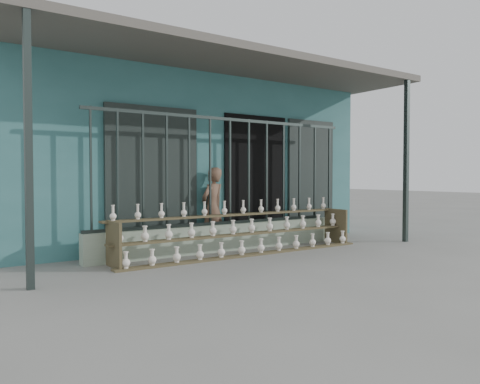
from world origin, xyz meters
TOP-DOWN VIEW (x-y plane):
  - ground at (0.00, 0.00)m, footprint 60.00×60.00m
  - workshop_building at (0.00, 4.23)m, footprint 7.40×6.60m
  - parapet_wall at (0.00, 1.30)m, footprint 5.00×0.20m
  - security_fence at (-0.00, 1.30)m, footprint 5.00×0.04m
  - shelf_rack at (-0.02, 0.89)m, footprint 4.50×0.68m
  - elderly_woman at (-0.13, 1.65)m, footprint 0.61×0.51m

SIDE VIEW (x-z plane):
  - ground at x=0.00m, z-range 0.00..0.00m
  - parapet_wall at x=0.00m, z-range 0.00..0.45m
  - shelf_rack at x=-0.02m, z-range -0.07..0.79m
  - elderly_woman at x=-0.13m, z-range 0.00..1.41m
  - security_fence at x=0.00m, z-range 0.45..2.25m
  - workshop_building at x=0.00m, z-range 0.02..3.23m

